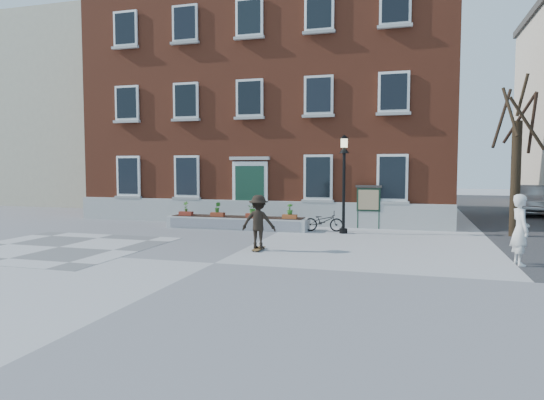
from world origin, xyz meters
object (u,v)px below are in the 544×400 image
(bicycle, at_px, (323,221))
(parked_car, at_px, (531,200))
(bystander, at_px, (520,230))
(notice_board, at_px, (369,199))
(skateboarder, at_px, (259,222))
(lamp_post, at_px, (344,170))

(bicycle, xyz_separation_m, parked_car, (9.84, 10.13, 0.39))
(bicycle, distance_m, bystander, 8.27)
(bicycle, distance_m, notice_board, 2.37)
(parked_car, distance_m, skateboarder, 18.78)
(bicycle, xyz_separation_m, notice_board, (1.70, 1.42, 0.84))
(bystander, relative_size, skateboarder, 1.09)
(bystander, bearing_deg, skateboarder, 78.79)
(bystander, relative_size, lamp_post, 0.49)
(parked_car, distance_m, notice_board, 11.94)
(bicycle, bearing_deg, parked_car, -52.86)
(bystander, height_order, skateboarder, bystander)
(parked_car, height_order, bystander, bystander)
(parked_car, height_order, skateboarder, skateboarder)
(lamp_post, distance_m, notice_board, 2.34)
(parked_car, relative_size, skateboarder, 2.79)
(bicycle, relative_size, notice_board, 0.87)
(bicycle, xyz_separation_m, lamp_post, (0.87, -0.35, 2.11))
(notice_board, bearing_deg, bicycle, -140.07)
(lamp_post, relative_size, notice_board, 2.10)
(bicycle, height_order, bystander, bystander)
(bicycle, relative_size, bystander, 0.84)
(skateboarder, bearing_deg, parked_car, 54.06)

